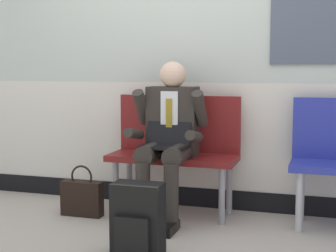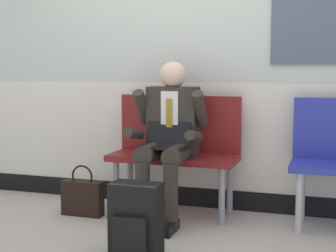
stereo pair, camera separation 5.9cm
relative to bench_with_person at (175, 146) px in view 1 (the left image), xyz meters
name	(u,v)px [view 1 (the left image)]	position (x,y,z in m)	size (l,w,h in m)	color
ground_plane	(166,227)	(0.05, -0.41, -0.56)	(18.00, 18.00, 0.00)	#B2A899
station_wall	(192,53)	(0.07, 0.27, 0.77)	(6.45, 0.17, 2.65)	beige
bench_with_person	(175,146)	(0.00, 0.00, 0.00)	(1.03, 0.42, 0.96)	maroon
person_seated	(168,136)	(0.00, -0.20, 0.11)	(0.57, 0.70, 1.24)	#2D2823
backpack	(138,221)	(0.06, -1.04, -0.32)	(0.32, 0.22, 0.47)	black
handbag	(82,197)	(-0.69, -0.33, -0.40)	(0.34, 0.10, 0.41)	black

